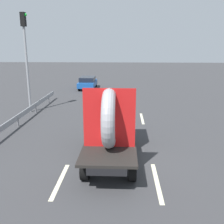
# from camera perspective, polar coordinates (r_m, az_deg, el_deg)

# --- Properties ---
(ground_plane) EXTENTS (120.00, 120.00, 0.00)m
(ground_plane) POSITION_cam_1_polar(r_m,az_deg,el_deg) (11.37, 1.53, -10.04)
(ground_plane) COLOR #38383A
(flatbed_truck) EXTENTS (2.02, 5.49, 3.26)m
(flatbed_truck) POSITION_cam_1_polar(r_m,az_deg,el_deg) (11.30, -0.07, -1.75)
(flatbed_truck) COLOR black
(flatbed_truck) RESTS_ON ground_plane
(distant_sedan) EXTENTS (1.72, 4.02, 1.31)m
(distant_sedan) POSITION_cam_1_polar(r_m,az_deg,el_deg) (28.65, -5.39, 6.54)
(distant_sedan) COLOR black
(distant_sedan) RESTS_ON ground_plane
(traffic_light) EXTENTS (0.42, 0.36, 6.81)m
(traffic_light) POSITION_cam_1_polar(r_m,az_deg,el_deg) (19.09, -18.48, 12.80)
(traffic_light) COLOR gray
(traffic_light) RESTS_ON ground_plane
(guardrail) EXTENTS (0.10, 12.85, 0.71)m
(guardrail) POSITION_cam_1_polar(r_m,az_deg,el_deg) (17.77, -18.18, 0.20)
(guardrail) COLOR gray
(guardrail) RESTS_ON ground_plane
(lane_dash_left_near) EXTENTS (0.16, 2.53, 0.01)m
(lane_dash_left_near) POSITION_cam_1_polar(r_m,az_deg,el_deg) (9.80, -11.37, -14.64)
(lane_dash_left_near) COLOR beige
(lane_dash_left_near) RESTS_ON ground_plane
(lane_dash_left_far) EXTENTS (0.16, 2.68, 0.01)m
(lane_dash_left_far) POSITION_cam_1_polar(r_m,az_deg,el_deg) (16.52, -5.29, -2.06)
(lane_dash_left_far) COLOR beige
(lane_dash_left_far) RESTS_ON ground_plane
(lane_dash_right_near) EXTENTS (0.16, 2.78, 0.01)m
(lane_dash_right_near) POSITION_cam_1_polar(r_m,az_deg,el_deg) (9.69, 9.86, -14.91)
(lane_dash_right_near) COLOR beige
(lane_dash_right_near) RESTS_ON ground_plane
(lane_dash_right_far) EXTENTS (0.16, 2.55, 0.01)m
(lane_dash_right_far) POSITION_cam_1_polar(r_m,az_deg,el_deg) (17.19, 6.63, -1.43)
(lane_dash_right_far) COLOR beige
(lane_dash_right_far) RESTS_ON ground_plane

